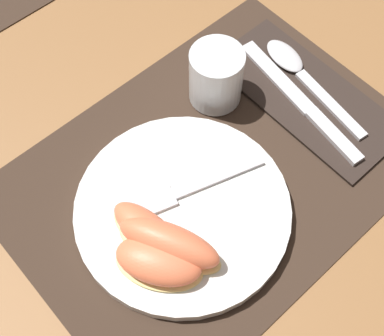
# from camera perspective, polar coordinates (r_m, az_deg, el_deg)

# --- Properties ---
(ground_plane) EXTENTS (3.00, 3.00, 0.00)m
(ground_plane) POSITION_cam_1_polar(r_m,az_deg,el_deg) (0.64, 2.26, -0.36)
(ground_plane) COLOR olive
(placemat) EXTENTS (0.48, 0.34, 0.00)m
(placemat) POSITION_cam_1_polar(r_m,az_deg,el_deg) (0.64, 2.27, -0.28)
(placemat) COLOR #38281E
(placemat) RESTS_ON ground_plane
(plate) EXTENTS (0.24, 0.24, 0.02)m
(plate) POSITION_cam_1_polar(r_m,az_deg,el_deg) (0.60, -1.01, -4.53)
(plate) COLOR white
(plate) RESTS_ON placemat
(juice_glass) EXTENTS (0.07, 0.07, 0.08)m
(juice_glass) POSITION_cam_1_polar(r_m,az_deg,el_deg) (0.67, 2.56, 9.49)
(juice_glass) COLOR silver
(juice_glass) RESTS_ON placemat
(napkin) EXTENTS (0.11, 0.25, 0.00)m
(napkin) POSITION_cam_1_polar(r_m,az_deg,el_deg) (0.71, 12.07, 7.58)
(napkin) COLOR #2D231E
(napkin) RESTS_ON placemat
(knife) EXTENTS (0.05, 0.22, 0.01)m
(knife) POSITION_cam_1_polar(r_m,az_deg,el_deg) (0.69, 11.66, 6.85)
(knife) COLOR silver
(knife) RESTS_ON napkin
(spoon) EXTENTS (0.05, 0.19, 0.01)m
(spoon) POSITION_cam_1_polar(r_m,az_deg,el_deg) (0.72, 11.09, 10.39)
(spoon) COLOR silver
(spoon) RESTS_ON napkin
(fork) EXTENTS (0.18, 0.07, 0.00)m
(fork) POSITION_cam_1_polar(r_m,az_deg,el_deg) (0.60, -1.33, -2.57)
(fork) COLOR silver
(fork) RESTS_ON plate
(citrus_wedge_0) EXTENTS (0.06, 0.11, 0.03)m
(citrus_wedge_0) POSITION_cam_1_polar(r_m,az_deg,el_deg) (0.57, -4.52, -6.96)
(citrus_wedge_0) COLOR #F4DB84
(citrus_wedge_0) RESTS_ON plate
(citrus_wedge_1) EXTENTS (0.10, 0.11, 0.03)m
(citrus_wedge_1) POSITION_cam_1_polar(r_m,az_deg,el_deg) (0.56, -3.56, -9.92)
(citrus_wedge_1) COLOR #F4DB84
(citrus_wedge_1) RESTS_ON plate
(citrus_wedge_2) EXTENTS (0.09, 0.12, 0.04)m
(citrus_wedge_2) POSITION_cam_1_polar(r_m,az_deg,el_deg) (0.56, -2.46, -8.05)
(citrus_wedge_2) COLOR #F4DB84
(citrus_wedge_2) RESTS_ON plate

